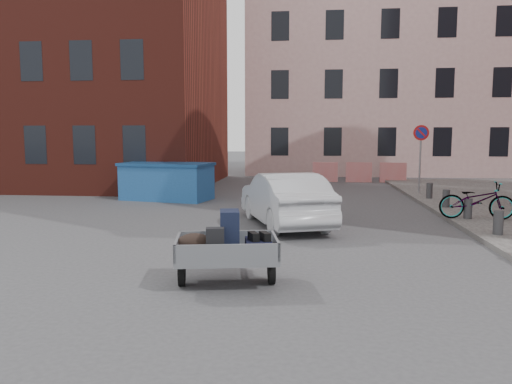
# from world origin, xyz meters

# --- Properties ---
(ground) EXTENTS (120.00, 120.00, 0.00)m
(ground) POSITION_xyz_m (0.00, 0.00, 0.00)
(ground) COLOR #38383A
(ground) RESTS_ON ground
(building_brick) EXTENTS (12.00, 10.00, 14.00)m
(building_brick) POSITION_xyz_m (-9.00, 13.00, 7.00)
(building_brick) COLOR #591E16
(building_brick) RESTS_ON ground
(building_pink) EXTENTS (16.00, 8.00, 14.00)m
(building_pink) POSITION_xyz_m (6.00, 22.00, 7.00)
(building_pink) COLOR #BA918F
(building_pink) RESTS_ON ground
(no_parking_sign) EXTENTS (0.60, 0.09, 2.65)m
(no_parking_sign) POSITION_xyz_m (6.00, 9.48, 2.01)
(no_parking_sign) COLOR gray
(no_parking_sign) RESTS_ON sidewalk
(bollards) EXTENTS (0.22, 9.02, 0.55)m
(bollards) POSITION_xyz_m (6.00, 3.40, 0.40)
(bollards) COLOR #3A3A3D
(bollards) RESTS_ON sidewalk
(barriers) EXTENTS (4.70, 0.18, 1.00)m
(barriers) POSITION_xyz_m (4.20, 15.00, 0.50)
(barriers) COLOR red
(barriers) RESTS_ON ground
(trailer) EXTENTS (1.77, 1.92, 1.20)m
(trailer) POSITION_xyz_m (0.36, -2.87, 0.61)
(trailer) COLOR black
(trailer) RESTS_ON ground
(dumpster) EXTENTS (3.54, 2.32, 1.37)m
(dumpster) POSITION_xyz_m (-3.56, 7.33, 0.69)
(dumpster) COLOR #21599F
(dumpster) RESTS_ON ground
(silver_car) EXTENTS (2.82, 4.53, 1.41)m
(silver_car) POSITION_xyz_m (1.03, 2.50, 0.70)
(silver_car) COLOR #AFB2B7
(silver_car) RESTS_ON ground
(bicycle) EXTENTS (1.99, 0.84, 1.02)m
(bicycle) POSITION_xyz_m (6.20, 3.35, 0.63)
(bicycle) COLOR black
(bicycle) RESTS_ON sidewalk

